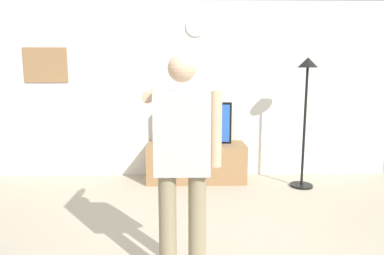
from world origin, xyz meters
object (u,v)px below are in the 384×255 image
object	(u,v)px
tv_stand	(196,162)
floor_lamp	(306,96)
television	(196,123)
person_standing_nearer_lamp	(182,155)
framed_picture	(46,65)
wall_clock	(196,26)

from	to	relation	value
tv_stand	floor_lamp	bearing A→B (deg)	-11.72
television	person_standing_nearer_lamp	distance (m)	2.54
framed_picture	floor_lamp	world-z (taller)	framed_picture
tv_stand	person_standing_nearer_lamp	bearing A→B (deg)	-94.52
wall_clock	person_standing_nearer_lamp	distance (m)	3.08
framed_picture	person_standing_nearer_lamp	distance (m)	3.56
wall_clock	framed_picture	size ratio (longest dim) A/B	0.46
wall_clock	framed_picture	world-z (taller)	wall_clock
television	person_standing_nearer_lamp	world-z (taller)	person_standing_nearer_lamp
tv_stand	framed_picture	world-z (taller)	framed_picture
tv_stand	television	xyz separation A→B (m)	(0.00, 0.05, 0.60)
tv_stand	framed_picture	xyz separation A→B (m)	(-2.29, 0.30, 1.46)
television	framed_picture	size ratio (longest dim) A/B	1.60
tv_stand	framed_picture	bearing A→B (deg)	172.65
tv_stand	framed_picture	distance (m)	2.73
television	floor_lamp	bearing A→B (deg)	-13.39
framed_picture	floor_lamp	size ratio (longest dim) A/B	0.36
tv_stand	television	bearing A→B (deg)	90.00
wall_clock	floor_lamp	world-z (taller)	wall_clock
tv_stand	television	distance (m)	0.60
wall_clock	floor_lamp	size ratio (longest dim) A/B	0.16
wall_clock	person_standing_nearer_lamp	xyz separation A→B (m)	(-0.20, -2.78, -1.31)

